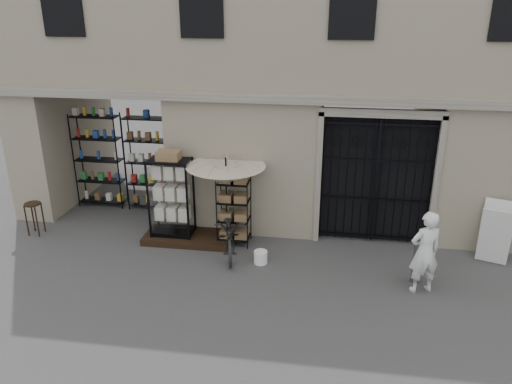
% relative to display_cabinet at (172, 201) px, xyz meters
% --- Properties ---
extents(ground, '(80.00, 80.00, 0.00)m').
position_rel_display_cabinet_xyz_m(ground, '(2.75, -1.56, -0.95)').
color(ground, black).
rests_on(ground, ground).
extents(main_building, '(14.00, 4.00, 9.00)m').
position_rel_display_cabinet_xyz_m(main_building, '(2.75, 2.44, 3.55)').
color(main_building, gray).
rests_on(main_building, ground).
extents(shop_recess, '(3.00, 1.70, 3.00)m').
position_rel_display_cabinet_xyz_m(shop_recess, '(-1.75, 1.24, 0.55)').
color(shop_recess, black).
rests_on(shop_recess, ground).
extents(shop_shelving, '(2.70, 0.50, 2.50)m').
position_rel_display_cabinet_xyz_m(shop_shelving, '(-1.80, 1.74, 0.30)').
color(shop_shelving, black).
rests_on(shop_shelving, ground).
extents(iron_gate, '(2.50, 0.21, 3.00)m').
position_rel_display_cabinet_xyz_m(iron_gate, '(4.50, 0.72, 0.55)').
color(iron_gate, black).
rests_on(iron_gate, ground).
extents(step_platform, '(2.00, 0.90, 0.15)m').
position_rel_display_cabinet_xyz_m(step_platform, '(0.35, -0.01, -0.87)').
color(step_platform, black).
rests_on(step_platform, ground).
extents(display_cabinet, '(1.01, 0.78, 1.93)m').
position_rel_display_cabinet_xyz_m(display_cabinet, '(0.00, 0.00, 0.00)').
color(display_cabinet, black).
rests_on(display_cabinet, step_platform).
extents(wire_rack, '(0.73, 0.55, 1.57)m').
position_rel_display_cabinet_xyz_m(wire_rack, '(1.42, 0.03, -0.18)').
color(wire_rack, black).
rests_on(wire_rack, ground).
extents(market_umbrella, '(1.81, 1.83, 2.46)m').
position_rel_display_cabinet_xyz_m(market_umbrella, '(1.27, -0.02, 0.82)').
color(market_umbrella, black).
rests_on(market_umbrella, ground).
extents(white_bucket, '(0.32, 0.32, 0.27)m').
position_rel_display_cabinet_xyz_m(white_bucket, '(2.14, -0.80, -0.81)').
color(white_bucket, white).
rests_on(white_bucket, ground).
extents(bicycle, '(0.82, 1.06, 1.80)m').
position_rel_display_cabinet_xyz_m(bicycle, '(1.42, -0.47, -0.95)').
color(bicycle, black).
rests_on(bicycle, ground).
extents(wooden_stool, '(0.45, 0.45, 0.78)m').
position_rel_display_cabinet_xyz_m(wooden_stool, '(-3.31, -0.20, -0.54)').
color(wooden_stool, black).
rests_on(wooden_stool, ground).
extents(steel_bollard, '(0.20, 0.20, 0.90)m').
position_rel_display_cabinet_xyz_m(steel_bollard, '(5.25, -1.10, -0.50)').
color(steel_bollard, slate).
rests_on(steel_bollard, ground).
extents(shopkeeper, '(1.12, 1.74, 0.39)m').
position_rel_display_cabinet_xyz_m(shopkeeper, '(5.31, -1.39, -0.95)').
color(shopkeeper, silver).
rests_on(shopkeeper, ground).
extents(easel_sign, '(0.80, 0.86, 1.28)m').
position_rel_display_cabinet_xyz_m(easel_sign, '(6.96, -0.01, -0.29)').
color(easel_sign, silver).
rests_on(easel_sign, ground).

